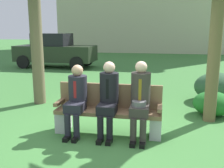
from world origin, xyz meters
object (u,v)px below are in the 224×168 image
park_bench (109,111)px  parked_car_near (55,51)px  seated_man_right (140,97)px  shrub_mid_lawn (213,104)px  seated_man_left (76,96)px  shrub_near_bench (218,87)px  seated_man_middle (108,95)px

park_bench → parked_car_near: 8.89m
park_bench → seated_man_right: bearing=-12.3°
shrub_mid_lawn → parked_car_near: parked_car_near is taller
seated_man_left → shrub_near_bench: size_ratio=1.03×
park_bench → shrub_mid_lawn: 2.51m
shrub_near_bench → parked_car_near: bearing=142.6°
park_bench → seated_man_left: bearing=-167.1°
shrub_mid_lawn → seated_man_left: bearing=-150.0°
seated_man_middle → seated_man_right: size_ratio=0.99×
park_bench → shrub_near_bench: (2.43, 2.64, -0.04)m
seated_man_left → parked_car_near: (-3.72, 7.90, 0.13)m
seated_man_left → shrub_near_bench: 4.09m
parked_car_near → seated_man_left: bearing=-64.8°
seated_man_middle → park_bench: bearing=99.4°
seated_man_middle → shrub_near_bench: size_ratio=1.09×
shrub_near_bench → shrub_mid_lawn: bearing=-105.8°
seated_man_right → park_bench: bearing=167.7°
seated_man_right → parked_car_near: parked_car_near is taller
seated_man_right → parked_car_near: (-4.86, 7.90, 0.09)m
seated_man_left → parked_car_near: 8.74m
seated_man_right → shrub_mid_lawn: bearing=45.5°
seated_man_middle → parked_car_near: bearing=118.6°
seated_man_middle → shrub_near_bench: bearing=48.9°
seated_man_right → shrub_near_bench: seated_man_right is taller
seated_man_middle → shrub_mid_lawn: size_ratio=1.57×
park_bench → shrub_near_bench: 3.59m
seated_man_middle → parked_car_near: size_ratio=0.34×
park_bench → seated_man_middle: seated_man_middle is taller
seated_man_right → shrub_mid_lawn: 2.19m
park_bench → seated_man_left: 0.65m
seated_man_middle → seated_man_right: 0.56m
shrub_mid_lawn → parked_car_near: 9.02m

